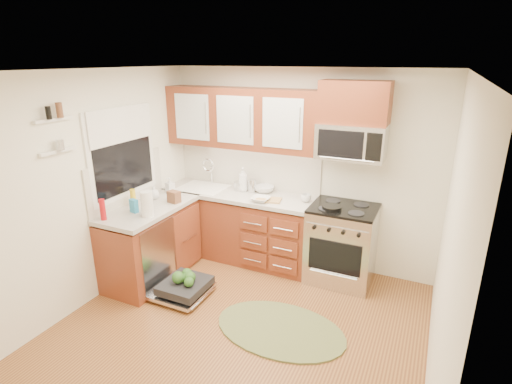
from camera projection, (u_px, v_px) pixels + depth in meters
The scene contains 38 objects.
floor at pixel (237, 331), 3.99m from camera, with size 3.50×3.50×0.00m, color brown.
ceiling at pixel (232, 71), 3.20m from camera, with size 3.50×3.50×0.00m, color white.
wall_back at pixel (299, 169), 5.10m from camera, with size 3.50×0.04×2.50m, color silver.
wall_front at pixel (78, 329), 2.09m from camera, with size 3.50×0.04×2.50m, color silver.
wall_left at pixel (91, 190), 4.30m from camera, with size 0.04×3.50×2.50m, color silver.
wall_right at pixel (448, 254), 2.89m from camera, with size 0.04×3.50×2.50m, color silver.
base_cabinet_back at pixel (239, 227), 5.39m from camera, with size 2.05×0.60×0.85m, color brown.
base_cabinet_left at pixel (151, 245), 4.89m from camera, with size 0.60×1.25×0.85m, color brown.
countertop_back at pixel (238, 194), 5.23m from camera, with size 2.07×0.64×0.05m, color #B9B2A9.
countertop_left at pixel (149, 209), 4.74m from camera, with size 0.64×1.27×0.05m, color #B9B2A9.
backsplash_back at pixel (247, 166), 5.39m from camera, with size 2.05×0.02×0.57m, color beige.
backsplash_left at pixel (127, 181), 4.75m from camera, with size 0.02×1.25×0.57m, color beige.
upper_cabinets at pixel (242, 118), 5.04m from camera, with size 2.05×0.35×0.75m, color brown, non-canonical shape.
cabinet_over_mw at pixel (355, 102), 4.39m from camera, with size 0.76×0.35×0.47m, color brown.
range at pixel (341, 244), 4.80m from camera, with size 0.76×0.64×0.95m, color silver, non-canonical shape.
microwave at pixel (351, 142), 4.51m from camera, with size 0.76×0.38×0.40m, color silver, non-canonical shape.
sink at pixel (203, 196), 5.46m from camera, with size 0.62×0.50×0.26m, color white, non-canonical shape.
dishwasher at pixel (182, 288), 4.56m from camera, with size 0.70×0.60×0.20m, color silver, non-canonical shape.
window at pixel (122, 153), 4.62m from camera, with size 0.03×1.05×1.05m, color white, non-canonical shape.
window_blind at pixel (121, 125), 4.51m from camera, with size 0.02×0.96×0.40m, color white.
shelf_upper at pixel (53, 120), 3.73m from camera, with size 0.04×0.40×0.03m, color white.
shelf_lower at pixel (58, 151), 3.82m from camera, with size 0.04×0.40×0.03m, color white.
rug at pixel (280, 329), 4.01m from camera, with size 1.34×0.87×0.02m, color #646C3D, non-canonical shape.
skillet at pixel (332, 208), 4.57m from camera, with size 0.22×0.22×0.04m, color black.
stock_pot at pixel (241, 186), 5.31m from camera, with size 0.18×0.18×0.11m, color silver.
cutting_board at pixel (268, 200), 4.92m from camera, with size 0.31×0.20×0.02m, color #A6814C.
canister at pixel (252, 186), 5.22m from camera, with size 0.11×0.11×0.17m, color silver.
paper_towel_roll at pixel (147, 204), 4.40m from camera, with size 0.13×0.13×0.29m, color white.
mustard_bottle at pixel (133, 198), 4.73m from camera, with size 0.06×0.06×0.20m, color gold.
red_bottle at pixel (103, 210), 4.31m from camera, with size 0.06×0.06×0.23m, color #A80E13.
wooden_box at pixel (174, 197), 4.84m from camera, with size 0.14×0.10×0.14m, color brown.
blue_carton at pixel (134, 206), 4.53m from camera, with size 0.10×0.06×0.15m, color #298BC0.
bowl_a at pixel (260, 199), 4.89m from camera, with size 0.23×0.23×0.06m, color #999999.
bowl_b at pixel (264, 189), 5.23m from camera, with size 0.26×0.26×0.08m, color #999999.
cup at pixel (306, 198), 4.87m from camera, with size 0.12×0.12×0.10m, color #999999.
soap_bottle_a at pixel (243, 180), 5.23m from camera, with size 0.12×0.12×0.32m, color #999999.
soap_bottle_b at pixel (170, 185), 5.17m from camera, with size 0.09×0.10×0.21m, color #999999.
soap_bottle_c at pixel (154, 192), 4.95m from camera, with size 0.14×0.14×0.18m, color #999999.
Camera 1 is at (1.59, -2.94, 2.60)m, focal length 28.00 mm.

